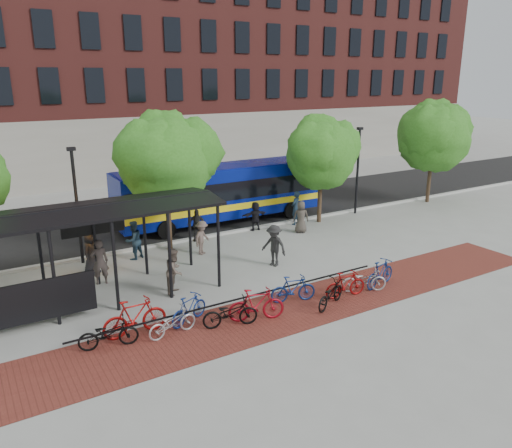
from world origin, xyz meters
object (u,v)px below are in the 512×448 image
bus (222,190)px  pedestrian_5 (255,216)px  pedestrian_3 (202,238)px  tree_d (434,133)px  pedestrian_9 (274,246)px  tree_c (322,150)px  bike_1 (135,317)px  lamp_post_left (77,203)px  lamp_post_right (358,168)px  pedestrian_6 (301,217)px  pedestrian_8 (175,271)px  bike_0 (108,334)px  bike_9 (346,284)px  bike_4 (230,313)px  pedestrian_1 (100,262)px  pedestrian_0 (91,252)px  bike_11 (380,273)px  bike_7 (293,289)px  pedestrian_7 (296,208)px  bike_2 (172,322)px  pedestrian_2 (134,240)px  bike_3 (189,309)px  bike_10 (364,280)px  bike_8 (330,294)px  pedestrian_4 (197,225)px  bus_shelter (69,224)px  tree_b (167,156)px  bike_5 (256,305)px

bus → pedestrian_5: (0.80, -2.30, -1.07)m
pedestrian_3 → pedestrian_5: size_ratio=1.02×
tree_d → pedestrian_9: size_ratio=3.55×
tree_c → bike_1: tree_c is taller
lamp_post_left → lamp_post_right: same height
pedestrian_6 → pedestrian_8: size_ratio=0.96×
pedestrian_3 → pedestrian_9: (2.03, -2.96, 0.13)m
bike_0 → bike_9: bearing=-84.7°
bike_4 → pedestrian_1: pedestrian_1 is taller
pedestrian_5 → pedestrian_8: 8.60m
pedestrian_0 → tree_c: bearing=-39.6°
bike_11 → pedestrian_3: bearing=18.1°
lamp_post_left → pedestrian_0: 2.35m
bus → bike_7: bus is taller
bike_1 → bike_4: 3.06m
tree_c → bus: size_ratio=0.50×
bike_0 → pedestrian_0: pedestrian_0 is taller
bike_9 → pedestrian_7: bearing=-16.8°
bike_2 → pedestrian_0: pedestrian_0 is taller
pedestrian_3 → pedestrian_0: bearing=143.6°
pedestrian_2 → tree_c: bearing=160.2°
lamp_post_left → bike_2: lamp_post_left is taller
bike_9 → pedestrian_6: pedestrian_6 is taller
bike_3 → bike_10: size_ratio=0.95×
tree_c → bike_7: (-7.43, -7.86, -3.54)m
lamp_post_left → bike_1: size_ratio=2.46×
bike_8 → bike_10: bike_8 is taller
pedestrian_2 → bike_2: bearing=58.7°
pedestrian_3 → pedestrian_4: pedestrian_4 is taller
bike_2 → pedestrian_0: size_ratio=0.89×
lamp_post_right → pedestrian_8: bearing=-159.6°
bus_shelter → bike_2: bus_shelter is taller
bus → pedestrian_1: size_ratio=6.46×
bike_3 → bike_8: 5.06m
bike_10 → pedestrian_2: pedestrian_2 is taller
tree_b → bike_9: size_ratio=3.81×
tree_c → tree_d: bearing=0.0°
bike_5 → bike_10: size_ratio=1.10×
bike_3 → pedestrian_8: (0.54, 2.52, 0.38)m
tree_c → pedestrian_0: bearing=-174.5°
tree_d → bike_11: (-12.70, -8.47, -3.92)m
bike_0 → pedestrian_7: size_ratio=0.95×
bike_3 → pedestrian_3: 6.74m
bus_shelter → bike_2: size_ratio=6.30×
bike_10 → pedestrian_7: 9.25m
pedestrian_2 → bike_11: bearing=110.0°
bus → pedestrian_6: size_ratio=7.06×
bike_3 → bike_2: bearing=97.4°
bike_4 → pedestrian_5: size_ratio=1.19×
lamp_post_left → bike_9: (7.57, -8.79, -2.24)m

